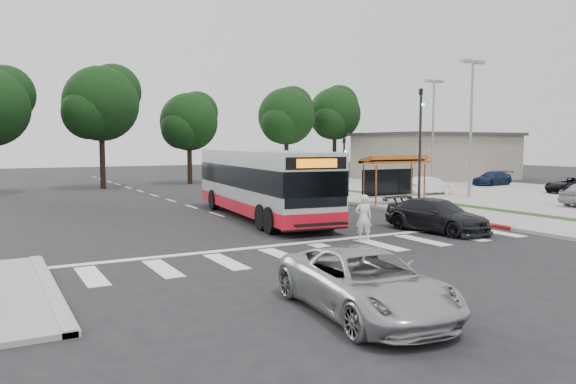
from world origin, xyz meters
TOP-DOWN VIEW (x-y plane):
  - ground at (0.00, 0.00)m, footprint 140.00×140.00m
  - sidewalk_east at (11.00, 8.00)m, footprint 4.00×40.00m
  - curb_east at (9.00, 8.00)m, footprint 0.30×40.00m
  - curb_east_red at (9.00, -2.00)m, footprint 0.32×6.00m
  - parking_lot at (23.00, 10.00)m, footprint 18.00×36.00m
  - commercial_building at (30.00, 22.00)m, footprint 14.00×10.00m
  - building_roof_cap at (30.00, 22.00)m, footprint 14.60×10.60m
  - crosswalk_ladder at (0.00, -5.00)m, footprint 18.00×2.60m
  - bus_shelter at (10.80, 5.10)m, footprint 4.20×1.60m
  - traffic_signal_ne_tall at (9.60, 1.49)m, footprint 0.18×0.37m
  - traffic_signal_ne_short at (9.60, 8.49)m, footprint 0.18×0.37m
  - lot_light_front at (18.00, 6.00)m, footprint 1.90×0.35m
  - lot_light_mid at (24.00, 16.00)m, footprint 1.90×0.35m
  - tree_ne_a at (16.08, 28.06)m, footprint 6.16×5.74m
  - tree_ne_b at (23.08, 30.06)m, footprint 6.16×5.74m
  - tree_north_a at (-1.92, 26.07)m, footprint 6.60×6.15m
  - tree_north_b at (6.07, 28.06)m, footprint 5.72×5.33m
  - transit_bus at (1.47, 3.78)m, footprint 4.15×13.03m
  - pedestrian at (1.98, -4.01)m, footprint 0.76×0.64m
  - dark_sedan at (5.98, -3.66)m, footprint 2.56×4.92m
  - silver_suv_south at (-3.41, -11.42)m, footprint 2.78×5.20m
  - parked_car_1 at (16.91, 8.65)m, footprint 3.73×1.34m
  - parked_car_2 at (26.58, 4.63)m, footprint 4.17×2.08m
  - parked_car_3 at (27.59, 12.54)m, footprint 4.21×2.12m

SIDE VIEW (x-z plane):
  - ground at x=0.00m, z-range 0.00..0.00m
  - crosswalk_ladder at x=0.00m, z-range 0.00..0.01m
  - parking_lot at x=23.00m, z-range 0.00..0.10m
  - sidewalk_east at x=11.00m, z-range 0.00..0.12m
  - curb_east at x=9.00m, z-range 0.00..0.15m
  - curb_east_red at x=9.00m, z-range 0.00..0.15m
  - parked_car_2 at x=26.58m, z-range 0.10..1.24m
  - dark_sedan at x=5.98m, z-range 0.00..1.36m
  - parked_car_3 at x=27.59m, z-range 0.10..1.27m
  - silver_suv_south at x=-3.41m, z-range 0.00..1.39m
  - parked_car_1 at x=16.91m, z-range 0.10..1.32m
  - pedestrian at x=1.98m, z-range 0.00..1.76m
  - transit_bus at x=1.47m, z-range 0.00..3.31m
  - commercial_building at x=30.00m, z-range 0.00..4.40m
  - bus_shelter at x=10.80m, z-range 0.92..3.78m
  - traffic_signal_ne_short at x=9.60m, z-range 0.48..4.48m
  - traffic_signal_ne_tall at x=9.60m, z-range 0.63..7.13m
  - building_roof_cap at x=30.00m, z-range 4.40..4.70m
  - tree_north_b at x=6.07m, z-range 1.45..9.88m
  - lot_light_front at x=18.00m, z-range 1.40..10.41m
  - lot_light_mid at x=24.00m, z-range 1.40..10.41m
  - tree_ne_a at x=16.08m, z-range 1.74..11.04m
  - tree_ne_b at x=23.08m, z-range 1.91..11.93m
  - tree_north_a at x=-1.92m, z-range 1.84..12.01m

